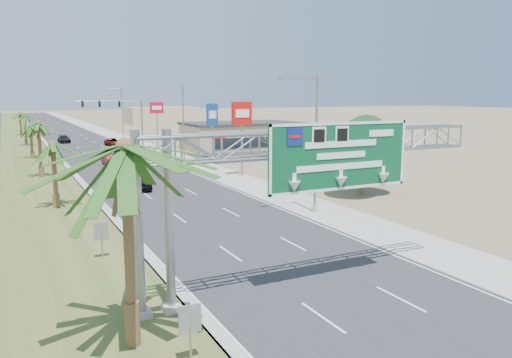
{
  "coord_description": "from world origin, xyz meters",
  "views": [
    {
      "loc": [
        -12.63,
        -8.28,
        8.66
      ],
      "look_at": [
        -0.75,
        15.31,
        4.2
      ],
      "focal_mm": 35.0,
      "sensor_mm": 36.0,
      "label": 1
    }
  ],
  "objects": [
    {
      "name": "car_mid_lane",
      "position": [
        -1.13,
        54.89,
        0.66
      ],
      "size": [
        1.71,
        4.1,
        1.32
      ],
      "primitive_type": "imported",
      "rotation": [
        0.0,
        0.0,
        0.08
      ],
      "color": "maroon",
      "rests_on": "ground"
    },
    {
      "name": "car_far",
      "position": [
        -3.07,
        89.05,
        0.66
      ],
      "size": [
        2.06,
        4.65,
        1.33
      ],
      "primitive_type": "imported",
      "rotation": [
        0.0,
        0.0,
        0.05
      ],
      "color": "black",
      "rests_on": "ground"
    },
    {
      "name": "palm_row_b",
      "position": [
        -9.5,
        32.0,
        4.9
      ],
      "size": [
        3.99,
        3.99,
        5.95
      ],
      "color": "brown",
      "rests_on": "ground"
    },
    {
      "name": "car_left_lane",
      "position": [
        -2.0,
        37.39,
        0.86
      ],
      "size": [
        2.27,
        5.12,
        1.71
      ],
      "primitive_type": "imported",
      "rotation": [
        0.0,
        0.0,
        -0.05
      ],
      "color": "black",
      "rests_on": "ground"
    },
    {
      "name": "oak_near",
      "position": [
        15.0,
        26.0,
        4.53
      ],
      "size": [
        4.5,
        4.5,
        6.8
      ],
      "color": "brown",
      "rests_on": "ground"
    },
    {
      "name": "streetlight_far",
      "position": [
        7.3,
        88.0,
        4.69
      ],
      "size": [
        3.27,
        0.44,
        10.0
      ],
      "color": "gray",
      "rests_on": "ground"
    },
    {
      "name": "palm_row_e",
      "position": [
        -9.5,
        85.0,
        5.09
      ],
      "size": [
        3.99,
        3.99,
        6.15
      ],
      "color": "brown",
      "rests_on": "ground"
    },
    {
      "name": "median_signback_b",
      "position": [
        -8.5,
        18.0,
        1.45
      ],
      "size": [
        0.75,
        0.08,
        2.08
      ],
      "color": "gray",
      "rests_on": "ground"
    },
    {
      "name": "streetlight_mid",
      "position": [
        7.3,
        52.0,
        4.69
      ],
      "size": [
        3.27,
        0.44,
        10.0
      ],
      "color": "gray",
      "rests_on": "ground"
    },
    {
      "name": "sign_gantry",
      "position": [
        -1.06,
        9.93,
        6.06
      ],
      "size": [
        16.75,
        1.24,
        7.5
      ],
      "color": "gray",
      "rests_on": "ground"
    },
    {
      "name": "pole_sign_red_far",
      "position": [
        9.77,
        72.33,
        6.05
      ],
      "size": [
        2.22,
        0.66,
        7.7
      ],
      "color": "gray",
      "rests_on": "ground"
    },
    {
      "name": "pole_sign_blue",
      "position": [
        13.0,
        56.02,
        5.69
      ],
      "size": [
        1.96,
        1.06,
        7.7
      ],
      "color": "gray",
      "rests_on": "ground"
    },
    {
      "name": "sidewalk_right",
      "position": [
        8.5,
        110.0,
        0.05
      ],
      "size": [
        4.0,
        300.0,
        0.1
      ],
      "primitive_type": "cube",
      "color": "#9E9B93",
      "rests_on": "ground"
    },
    {
      "name": "oak_far",
      "position": [
        18.0,
        30.0,
        3.82
      ],
      "size": [
        3.5,
        3.5,
        5.6
      ],
      "color": "brown",
      "rests_on": "ground"
    },
    {
      "name": "streetlight_near",
      "position": [
        7.3,
        22.0,
        4.69
      ],
      "size": [
        3.27,
        0.44,
        10.0
      ],
      "color": "gray",
      "rests_on": "ground"
    },
    {
      "name": "car_right_lane",
      "position": [
        3.94,
        79.09,
        0.65
      ],
      "size": [
        2.63,
        4.87,
        1.3
      ],
      "primitive_type": "imported",
      "rotation": [
        0.0,
        0.0,
        0.11
      ],
      "color": "gray",
      "rests_on": "ground"
    },
    {
      "name": "road",
      "position": [
        0.0,
        110.0,
        0.01
      ],
      "size": [
        12.0,
        300.0,
        0.02
      ],
      "primitive_type": "cube",
      "color": "#28282B",
      "rests_on": "ground"
    },
    {
      "name": "store_building",
      "position": [
        22.0,
        66.0,
        2.0
      ],
      "size": [
        18.0,
        10.0,
        4.0
      ],
      "primitive_type": "cube",
      "color": "tan",
      "rests_on": "ground"
    },
    {
      "name": "median_grass",
      "position": [
        -10.0,
        110.0,
        0.06
      ],
      "size": [
        7.0,
        300.0,
        0.12
      ],
      "primitive_type": "cube",
      "color": "#3E4D22",
      "rests_on": "ground"
    },
    {
      "name": "median_signback_a",
      "position": [
        -7.8,
        6.0,
        1.45
      ],
      "size": [
        0.75,
        0.08,
        2.08
      ],
      "color": "gray",
      "rests_on": "ground"
    },
    {
      "name": "building_distant_right",
      "position": [
        30.0,
        140.0,
        2.5
      ],
      "size": [
        20.0,
        12.0,
        5.0
      ],
      "primitive_type": "cube",
      "color": "tan",
      "rests_on": "ground"
    },
    {
      "name": "palm_near",
      "position": [
        -9.2,
        8.0,
        6.93
      ],
      "size": [
        5.7,
        5.7,
        8.35
      ],
      "color": "brown",
      "rests_on": "ground"
    },
    {
      "name": "signal_mast",
      "position": [
        5.17,
        71.97,
        4.85
      ],
      "size": [
        10.28,
        0.71,
        8.0
      ],
      "color": "gray",
      "rests_on": "ground"
    },
    {
      "name": "pole_sign_red_near",
      "position": [
        9.71,
        39.41,
        6.34
      ],
      "size": [
        2.42,
        0.65,
        8.16
      ],
      "color": "gray",
      "rests_on": "ground"
    },
    {
      "name": "palm_row_d",
      "position": [
        -9.5,
        66.0,
        4.42
      ],
      "size": [
        3.99,
        3.99,
        5.45
      ],
      "color": "brown",
      "rests_on": "ground"
    },
    {
      "name": "palm_row_c",
      "position": [
        -9.5,
        48.0,
        5.66
      ],
      "size": [
        3.99,
        3.99,
        6.75
      ],
      "color": "brown",
      "rests_on": "ground"
    },
    {
      "name": "palm_row_f",
      "position": [
        -9.5,
        110.0,
        4.71
      ],
      "size": [
        3.99,
        3.99,
        5.75
      ],
      "color": "brown",
      "rests_on": "ground"
    }
  ]
}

